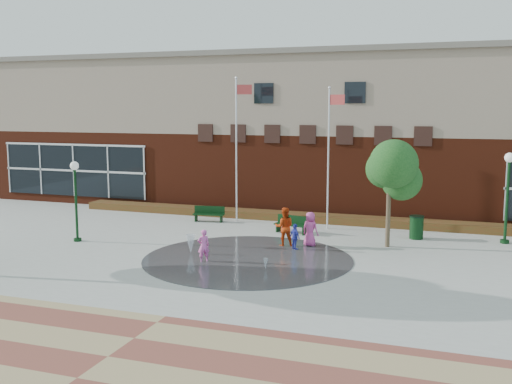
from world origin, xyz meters
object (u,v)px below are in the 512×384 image
(bench_left, at_px, (209,217))
(trash_can, at_px, (416,227))
(flagpole_left, at_px, (237,142))
(flagpole_right, at_px, (329,150))
(child_splash, at_px, (204,246))

(bench_left, height_order, trash_can, trash_can)
(flagpole_left, height_order, flagpole_right, flagpole_left)
(flagpole_left, distance_m, bench_left, 4.26)
(flagpole_right, distance_m, bench_left, 7.37)
(bench_left, xyz_separation_m, trash_can, (10.73, -0.67, 0.29))
(trash_can, xyz_separation_m, child_splash, (-7.58, -7.01, 0.10))
(bench_left, bearing_deg, trash_can, -12.27)
(flagpole_left, relative_size, trash_can, 6.94)
(flagpole_right, distance_m, trash_can, 5.58)
(flagpole_left, relative_size, flagpole_right, 1.08)
(flagpole_left, height_order, bench_left, flagpole_left)
(flagpole_right, relative_size, trash_can, 6.42)
(flagpole_right, bearing_deg, child_splash, -100.48)
(trash_can, height_order, child_splash, child_splash)
(bench_left, bearing_deg, flagpole_right, -6.62)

